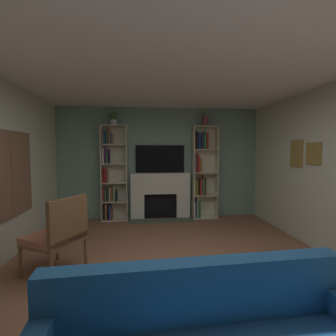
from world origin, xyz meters
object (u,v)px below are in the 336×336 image
bookshelf_right (202,171)px  vase_with_flowers (205,121)px  bookshelf_left (112,175)px  tv (160,159)px  coffee_table (184,282)px  armchair (59,234)px  fireplace (160,195)px  potted_plant (114,118)px

bookshelf_right → vase_with_flowers: 1.20m
bookshelf_right → bookshelf_left: bearing=179.8°
tv → coffee_table: tv is taller
tv → armchair: bearing=-120.2°
vase_with_flowers → armchair: 4.00m
fireplace → armchair: 2.94m
fireplace → tv: tv is taller
tv → bookshelf_right: bookshelf_right is taller
bookshelf_left → coffee_table: size_ratio=2.39×
potted_plant → coffee_table: potted_plant is taller
fireplace → bookshelf_right: 1.14m
vase_with_flowers → bookshelf_right: bearing=149.8°
armchair → bookshelf_left: bearing=81.4°
tv → bookshelf_left: (-1.13, -0.07, -0.37)m
coffee_table → potted_plant: bearing=106.7°
bookshelf_left → fireplace: bearing=-0.4°
tv → potted_plant: (-1.06, -0.12, 0.94)m
coffee_table → bookshelf_right: bearing=73.7°
bookshelf_left → vase_with_flowers: 2.54m
bookshelf_right → vase_with_flowers: size_ratio=6.00×
bookshelf_right → coffee_table: 3.73m
potted_plant → coffee_table: bearing=-73.3°
tv → bookshelf_left: bookshelf_left is taller
bookshelf_right → coffee_table: bookshelf_right is taller
vase_with_flowers → coffee_table: (-1.09, -3.46, -1.98)m
bookshelf_left → coffee_table: bookshelf_left is taller
bookshelf_left → armchair: size_ratio=2.15×
fireplace → tv: (0.00, 0.08, 0.85)m
coffee_table → fireplace: bearing=89.6°
vase_with_flowers → potted_plant: bearing=-180.0°
bookshelf_left → potted_plant: 1.32m
fireplace → potted_plant: size_ratio=4.94×
bookshelf_right → potted_plant: potted_plant is taller
tv → fireplace: bearing=-90.0°
potted_plant → armchair: potted_plant is taller
bookshelf_left → armchair: 2.60m
fireplace → tv: size_ratio=1.29×
fireplace → bookshelf_left: size_ratio=0.68×
armchair → fireplace: bearing=59.0°
vase_with_flowers → coffee_table: vase_with_flowers is taller
armchair → tv: bearing=59.8°
tv → potted_plant: 1.43m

